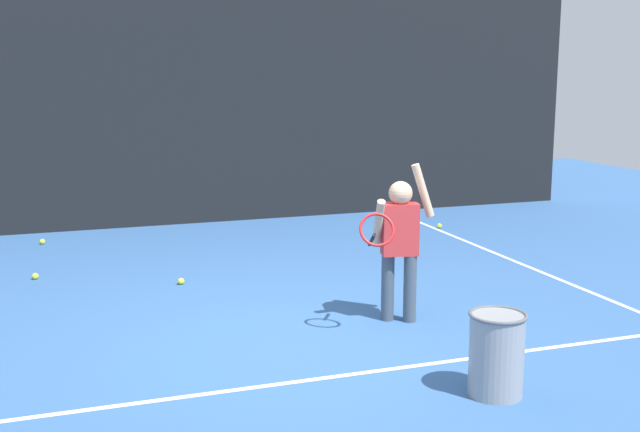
{
  "coord_description": "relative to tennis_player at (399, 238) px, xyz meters",
  "views": [
    {
      "loc": [
        -1.73,
        -5.81,
        2.14
      ],
      "look_at": [
        0.53,
        0.67,
        0.85
      ],
      "focal_mm": 44.76,
      "sensor_mm": 36.0,
      "label": 1
    }
  ],
  "objects": [
    {
      "name": "ground_plane",
      "position": [
        -1.04,
        -0.13,
        -0.73
      ],
      "size": [
        20.0,
        20.0,
        0.0
      ],
      "primitive_type": "plane",
      "color": "#335B93"
    },
    {
      "name": "court_line_baseline",
      "position": [
        -1.04,
        -0.99,
        -0.72
      ],
      "size": [
        9.0,
        0.05,
        0.0
      ],
      "primitive_type": "cube",
      "color": "white",
      "rests_on": "ground"
    },
    {
      "name": "court_line_sideline",
      "position": [
        2.13,
        0.87,
        -0.72
      ],
      "size": [
        0.05,
        9.0,
        0.0
      ],
      "primitive_type": "cube",
      "color": "white",
      "rests_on": "ground"
    },
    {
      "name": "back_fence_windscreen",
      "position": [
        -1.04,
        4.91,
        1.14
      ],
      "size": [
        12.0,
        0.08,
        3.74
      ],
      "primitive_type": "cube",
      "color": "black",
      "rests_on": "ground"
    },
    {
      "name": "fence_post_1",
      "position": [
        -2.99,
        4.97,
        1.22
      ],
      "size": [
        0.09,
        0.09,
        3.89
      ],
      "primitive_type": "cylinder",
      "color": "slate",
      "rests_on": "ground"
    },
    {
      "name": "fence_post_2",
      "position": [
        0.91,
        4.97,
        1.22
      ],
      "size": [
        0.09,
        0.09,
        3.89
      ],
      "primitive_type": "cylinder",
      "color": "slate",
      "rests_on": "ground"
    },
    {
      "name": "fence_post_3",
      "position": [
        4.81,
        4.97,
        1.22
      ],
      "size": [
        0.09,
        0.09,
        3.89
      ],
      "primitive_type": "cylinder",
      "color": "slate",
      "rests_on": "ground"
    },
    {
      "name": "tennis_player",
      "position": [
        0.0,
        0.0,
        0.0
      ],
      "size": [
        0.81,
        0.57,
        1.35
      ],
      "rotation": [
        0.0,
        0.0,
        -0.22
      ],
      "color": "#3F4C59",
      "rests_on": "ground"
    },
    {
      "name": "ball_hopper",
      "position": [
        -0.04,
        -1.63,
        -0.44
      ],
      "size": [
        0.38,
        0.38,
        0.56
      ],
      "color": "gray",
      "rests_on": "ground"
    },
    {
      "name": "tennis_ball_0",
      "position": [
        -1.55,
        1.77,
        -0.69
      ],
      "size": [
        0.07,
        0.07,
        0.07
      ],
      "primitive_type": "sphere",
      "color": "#CCE033",
      "rests_on": "ground"
    },
    {
      "name": "tennis_ball_2",
      "position": [
        -2.85,
        4.16,
        -0.69
      ],
      "size": [
        0.07,
        0.07,
        0.07
      ],
      "primitive_type": "sphere",
      "color": "#CCE033",
      "rests_on": "ground"
    },
    {
      "name": "tennis_ball_3",
      "position": [
        2.2,
        3.44,
        -0.69
      ],
      "size": [
        0.07,
        0.07,
        0.07
      ],
      "primitive_type": "sphere",
      "color": "#CCE033",
      "rests_on": "ground"
    },
    {
      "name": "tennis_ball_4",
      "position": [
        -2.93,
        2.46,
        -0.69
      ],
      "size": [
        0.07,
        0.07,
        0.07
      ],
      "primitive_type": "sphere",
      "color": "#CCE033",
      "rests_on": "ground"
    }
  ]
}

